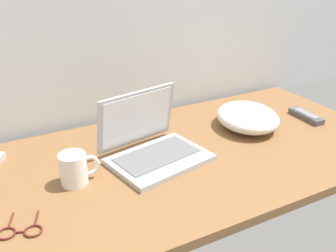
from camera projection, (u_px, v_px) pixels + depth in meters
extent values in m
cube|color=brown|center=(177.00, 160.00, 1.31)|extent=(1.60, 0.76, 0.03)
cube|color=#B2B5BA|center=(160.00, 159.00, 1.26)|extent=(0.35, 0.28, 0.02)
cube|color=slate|center=(157.00, 155.00, 1.27)|extent=(0.29, 0.19, 0.00)
cube|color=#B2B5BA|center=(137.00, 118.00, 1.31)|extent=(0.30, 0.10, 0.20)
cube|color=white|center=(138.00, 118.00, 1.30)|extent=(0.27, 0.08, 0.17)
cylinder|color=white|center=(73.00, 169.00, 1.13)|extent=(0.08, 0.08, 0.10)
torus|color=white|center=(89.00, 165.00, 1.15)|extent=(0.07, 0.01, 0.07)
cylinder|color=brown|center=(72.00, 156.00, 1.11)|extent=(0.07, 0.07, 0.00)
cube|color=#4C4C51|center=(306.00, 116.00, 1.58)|extent=(0.05, 0.16, 0.02)
cube|color=slate|center=(306.00, 113.00, 1.58)|extent=(0.04, 0.12, 0.00)
torus|color=#591E19|center=(6.00, 233.00, 0.94)|extent=(0.06, 0.06, 0.01)
torus|color=#591E19|center=(33.00, 231.00, 0.95)|extent=(0.06, 0.06, 0.01)
cube|color=#591E19|center=(20.00, 232.00, 0.95)|extent=(0.02, 0.01, 0.00)
cube|color=#591E19|center=(11.00, 220.00, 0.99)|extent=(0.02, 0.06, 0.00)
cube|color=#591E19|center=(37.00, 218.00, 1.00)|extent=(0.02, 0.06, 0.00)
ellipsoid|color=silver|center=(248.00, 117.00, 1.49)|extent=(0.29, 0.32, 0.09)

